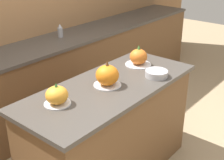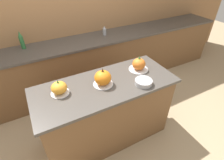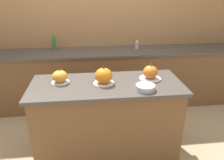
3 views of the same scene
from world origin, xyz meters
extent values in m
cube|color=brown|center=(0.00, 0.00, 0.43)|extent=(1.55, 0.61, 0.87)
cube|color=#47423D|center=(0.00, 0.00, 0.89)|extent=(1.61, 0.67, 0.03)
cube|color=brown|center=(0.00, 1.19, 0.44)|extent=(6.00, 0.56, 0.89)
cube|color=#47423D|center=(0.00, 1.19, 0.91)|extent=(6.00, 0.60, 0.03)
cylinder|color=silver|center=(-0.49, 0.08, 0.91)|extent=(0.19, 0.19, 0.01)
ellipsoid|color=orange|center=(-0.49, 0.08, 0.98)|extent=(0.16, 0.16, 0.13)
cone|color=#38702D|center=(-0.49, 0.08, 1.05)|extent=(0.03, 0.03, 0.04)
cylinder|color=silver|center=(-0.03, 0.01, 0.91)|extent=(0.22, 0.22, 0.01)
ellipsoid|color=orange|center=(-0.03, 0.01, 0.99)|extent=(0.18, 0.18, 0.16)
cone|color=brown|center=(-0.03, 0.01, 1.09)|extent=(0.03, 0.03, 0.05)
cylinder|color=silver|center=(0.49, 0.08, 0.91)|extent=(0.24, 0.24, 0.01)
ellipsoid|color=orange|center=(0.49, 0.08, 0.98)|extent=(0.16, 0.16, 0.14)
cone|color=#38702D|center=(0.49, 0.08, 1.07)|extent=(0.03, 0.03, 0.04)
cylinder|color=#99999E|center=(0.60, 1.26, 0.98)|extent=(0.06, 0.06, 0.11)
cone|color=#99999E|center=(0.60, 1.26, 1.06)|extent=(0.06, 0.06, 0.05)
cylinder|color=#ADADB2|center=(0.37, -0.20, 0.93)|extent=(0.19, 0.19, 0.06)
camera|label=1|loc=(-1.73, -1.44, 1.96)|focal=50.00mm
camera|label=2|loc=(-0.66, -1.39, 2.08)|focal=28.00mm
camera|label=3|loc=(-0.17, -2.10, 1.85)|focal=35.00mm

